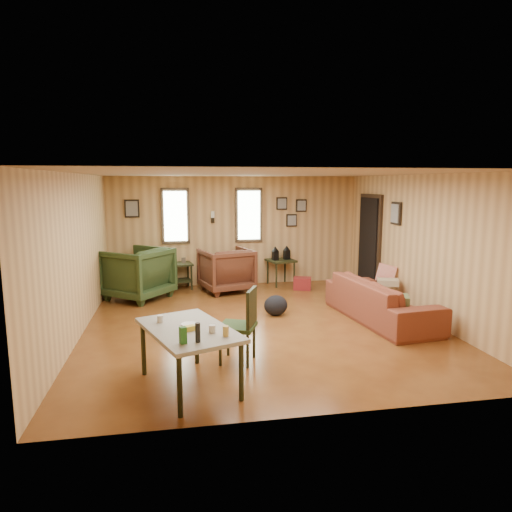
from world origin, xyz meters
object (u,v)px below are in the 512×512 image
Objects in this scene: sofa at (381,293)px; end_table at (179,271)px; side_table at (281,258)px; recliner_green at (137,271)px; dining_table at (189,334)px; recliner_brown at (226,268)px.

sofa reaches higher than end_table.
recliner_green is at bearing -167.00° from side_table.
end_table is 2.24m from side_table.
recliner_green reaches higher than side_table.
recliner_green is 1.10m from end_table.
dining_table reaches higher than end_table.
recliner_brown is 0.65× the size of dining_table.
side_table is (3.05, 0.70, 0.04)m from recliner_green.
recliner_brown reaches higher than end_table.
dining_table is at bearing 115.61° from sofa.
sofa is 3.78m from dining_table.
recliner_green reaches higher than recliner_brown.
dining_table is (0.86, -4.16, 0.07)m from recliner_green.
recliner_brown reaches higher than dining_table.
side_table is at bearing 45.27° from dining_table.
recliner_green reaches higher than sofa.
dining_table is at bearing 50.13° from recliner_green.
dining_table is at bearing 62.48° from recliner_brown.
dining_table is (-2.19, -4.86, 0.03)m from side_table.
end_table is at bearing 169.95° from recliner_green.
recliner_brown is 4.56m from dining_table.
dining_table reaches higher than side_table.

